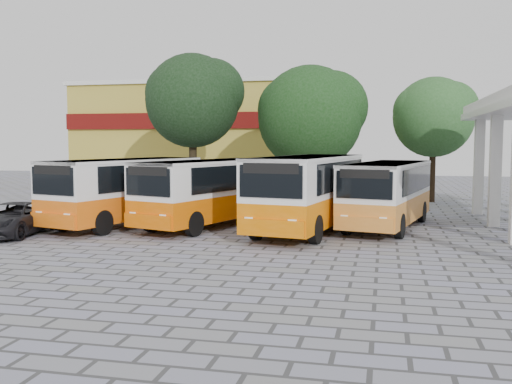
% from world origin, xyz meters
% --- Properties ---
extents(ground, '(90.00, 90.00, 0.00)m').
position_xyz_m(ground, '(0.00, 0.00, 0.00)').
color(ground, gray).
rests_on(ground, ground).
extents(shophouse_block, '(20.40, 10.40, 8.30)m').
position_xyz_m(shophouse_block, '(-11.00, 25.99, 4.16)').
color(shophouse_block, '#AC9630').
rests_on(shophouse_block, ground).
extents(bus_far_left, '(4.48, 8.38, 2.85)m').
position_xyz_m(bus_far_left, '(-7.57, 3.05, 1.65)').
color(bus_far_left, '#E15D0A').
rests_on(bus_far_left, ground).
extents(bus_centre_left, '(4.69, 8.31, 2.81)m').
position_xyz_m(bus_centre_left, '(-3.95, 3.58, 1.63)').
color(bus_centre_left, '#DC5B00').
rests_on(bus_centre_left, ground).
extents(bus_centre_right, '(3.94, 8.71, 3.02)m').
position_xyz_m(bus_centre_right, '(0.32, 3.11, 1.74)').
color(bus_centre_right, '#DA6700').
rests_on(bus_centre_right, ground).
extents(bus_far_right, '(3.92, 7.97, 2.73)m').
position_xyz_m(bus_far_right, '(3.43, 4.71, 1.58)').
color(bus_far_right, orange).
rests_on(bus_far_right, ground).
extents(tree_left, '(5.77, 5.49, 8.76)m').
position_xyz_m(tree_left, '(-7.70, 12.54, 6.18)').
color(tree_left, black).
rests_on(tree_left, ground).
extents(tree_middle, '(6.31, 6.01, 8.01)m').
position_xyz_m(tree_middle, '(-0.90, 13.51, 5.21)').
color(tree_middle, '#352010').
rests_on(tree_middle, ground).
extents(tree_right, '(5.01, 4.77, 7.47)m').
position_xyz_m(tree_right, '(6.14, 16.19, 5.23)').
color(tree_right, black).
rests_on(tree_right, ground).
extents(parked_car, '(2.54, 4.69, 1.25)m').
position_xyz_m(parked_car, '(-10.63, -0.34, 0.62)').
color(parked_car, black).
rests_on(parked_car, ground).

